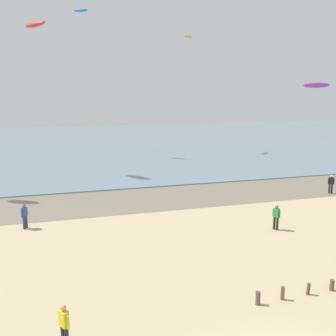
% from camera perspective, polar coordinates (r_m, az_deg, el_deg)
% --- Properties ---
extents(wet_sand_strip, '(120.00, 7.49, 0.01)m').
position_cam_1_polar(wet_sand_strip, '(32.79, -3.47, -4.68)').
color(wet_sand_strip, '#7A6D59').
rests_on(wet_sand_strip, ground).
extents(sea, '(160.00, 70.00, 0.10)m').
position_cam_1_polar(sea, '(70.43, -10.46, 3.78)').
color(sea, slate).
rests_on(sea, ground).
extents(person_nearest_camera, '(0.53, 0.34, 1.71)m').
position_cam_1_polar(person_nearest_camera, '(37.39, 23.25, -2.15)').
color(person_nearest_camera, '#232328').
rests_on(person_nearest_camera, ground).
extents(person_mid_beach, '(0.38, 0.50, 1.71)m').
position_cam_1_polar(person_mid_beach, '(15.00, -15.30, -21.79)').
color(person_mid_beach, '#232328').
rests_on(person_mid_beach, ground).
extents(person_by_waterline, '(0.40, 0.47, 1.71)m').
position_cam_1_polar(person_by_waterline, '(27.36, -20.69, -6.67)').
color(person_by_waterline, '#383842').
rests_on(person_by_waterline, ground).
extents(person_left_flank, '(0.36, 0.52, 1.71)m').
position_cam_1_polar(person_left_flank, '(26.40, 15.91, -7.01)').
color(person_left_flank, '#232328').
rests_on(person_left_flank, ground).
extents(kite_aloft_0, '(3.06, 1.12, 0.67)m').
position_cam_1_polar(kite_aloft_0, '(40.82, 21.37, 11.49)').
color(kite_aloft_0, purple).
extents(kite_aloft_3, '(3.00, 3.68, 0.98)m').
position_cam_1_polar(kite_aloft_3, '(45.07, -19.29, 19.69)').
color(kite_aloft_3, red).
extents(kite_aloft_4, '(2.34, 2.53, 0.51)m').
position_cam_1_polar(kite_aloft_4, '(59.37, 3.00, 19.12)').
color(kite_aloft_4, yellow).
extents(kite_aloft_6, '(2.24, 1.95, 0.38)m').
position_cam_1_polar(kite_aloft_6, '(56.85, -12.98, 22.04)').
color(kite_aloft_6, '#2384D1').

